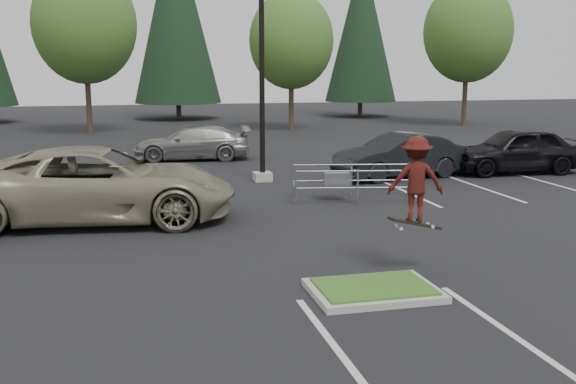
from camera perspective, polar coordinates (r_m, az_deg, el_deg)
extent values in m
plane|color=black|center=(12.05, 7.25, -8.56)|extent=(120.00, 120.00, 0.00)
cube|color=#9E9B93|center=(12.03, 7.25, -8.29)|extent=(2.20, 1.60, 0.12)
cube|color=#29571B|center=(12.01, 7.26, -7.95)|extent=(1.95, 1.35, 0.05)
cube|color=beige|center=(20.00, -14.54, -1.06)|extent=(0.12, 5.20, 0.01)
cube|color=beige|center=(20.22, -22.21, -1.39)|extent=(0.12, 5.20, 0.01)
cube|color=beige|center=(21.79, 9.83, 0.07)|extent=(0.12, 5.20, 0.01)
cube|color=beige|center=(23.00, 16.01, 0.37)|extent=(0.12, 5.20, 0.01)
cube|color=beige|center=(24.44, 21.51, 0.63)|extent=(0.12, 5.20, 0.01)
cube|color=beige|center=(9.01, 6.01, -15.38)|extent=(0.12, 6.00, 0.01)
cube|color=beige|center=(10.18, 20.84, -12.88)|extent=(0.12, 6.00, 0.01)
cube|color=#9E9B93|center=(23.39, -2.16, 1.31)|extent=(0.60, 0.60, 0.30)
cylinder|color=black|center=(23.10, -2.25, 13.27)|extent=(0.18, 0.18, 10.00)
cylinder|color=#38281C|center=(41.20, -16.52, 7.18)|extent=(0.32, 0.32, 3.50)
ellipsoid|color=#2C5720|center=(41.20, -16.86, 13.44)|extent=(5.89, 5.89, 6.77)
sphere|color=#2C5720|center=(40.85, -15.96, 12.48)|extent=(3.68, 3.68, 3.68)
sphere|color=#2C5720|center=(41.60, -17.49, 12.61)|extent=(4.05, 4.05, 4.05)
cylinder|color=#38281C|center=(41.73, 0.28, 7.34)|extent=(0.32, 0.32, 3.04)
ellipsoid|color=#2C5720|center=(41.68, 0.28, 12.72)|extent=(5.12, 5.12, 5.89)
sphere|color=#2C5720|center=(41.53, 1.20, 11.85)|extent=(3.20, 3.20, 3.20)
sphere|color=#2C5720|center=(41.94, -0.53, 12.06)|extent=(3.52, 3.52, 3.52)
cylinder|color=#38281C|center=(46.57, 14.72, 7.57)|extent=(0.32, 0.32, 3.42)
ellipsoid|color=#2C5720|center=(46.57, 14.98, 13.00)|extent=(5.76, 5.76, 6.62)
sphere|color=#2C5720|center=(46.57, 15.78, 12.07)|extent=(3.60, 3.60, 3.60)
sphere|color=#2C5720|center=(46.66, 14.16, 12.36)|extent=(3.96, 3.96, 3.96)
cylinder|color=#38281C|center=(51.38, -9.23, 6.80)|extent=(0.36, 0.36, 1.20)
cone|color=black|center=(51.42, -9.48, 14.89)|extent=(6.38, 6.38, 13.30)
cylinder|color=#38281C|center=(53.39, 6.12, 7.02)|extent=(0.36, 0.36, 1.20)
cone|color=black|center=(53.37, 6.25, 13.73)|extent=(5.50, 5.50, 11.30)
cylinder|color=#919399|center=(19.24, 0.67, 0.37)|extent=(0.05, 0.05, 1.02)
cylinder|color=#919399|center=(20.46, 0.45, 1.00)|extent=(0.05, 0.05, 1.02)
cylinder|color=#919399|center=(19.43, 5.91, 0.42)|extent=(0.05, 0.05, 1.02)
cylinder|color=#919399|center=(20.64, 5.39, 1.03)|extent=(0.05, 0.05, 1.02)
cylinder|color=#919399|center=(19.78, 11.02, 0.46)|extent=(0.05, 0.05, 1.02)
cylinder|color=#919399|center=(20.97, 10.21, 1.06)|extent=(0.05, 0.05, 1.02)
cylinder|color=#919399|center=(19.44, 5.91, 0.35)|extent=(3.50, 0.72, 0.04)
cylinder|color=#919399|center=(19.35, 5.94, 1.78)|extent=(3.50, 0.72, 0.04)
cylinder|color=#919399|center=(20.65, 5.39, 0.97)|extent=(3.50, 0.72, 0.04)
cylinder|color=#919399|center=(20.57, 5.41, 2.32)|extent=(3.50, 0.72, 0.04)
cube|color=#919399|center=(19.94, 4.13, 1.09)|extent=(0.83, 0.60, 0.43)
cube|color=black|center=(13.12, 10.68, -2.62)|extent=(1.07, 0.39, 0.29)
cylinder|color=beige|center=(12.91, 9.56, -3.07)|extent=(0.06, 0.04, 0.06)
cylinder|color=beige|center=(13.10, 9.18, -2.85)|extent=(0.06, 0.04, 0.06)
cylinder|color=beige|center=(13.17, 12.16, -2.88)|extent=(0.06, 0.04, 0.06)
cylinder|color=beige|center=(13.36, 11.75, -2.67)|extent=(0.06, 0.04, 0.06)
imported|color=maroon|center=(12.95, 10.81, 1.07)|extent=(1.17, 0.85, 1.62)
imported|color=gray|center=(17.86, -15.76, 0.62)|extent=(7.23, 3.98, 1.92)
imported|color=black|center=(24.27, 9.39, 3.04)|extent=(5.01, 2.58, 1.57)
imported|color=black|center=(26.43, 18.71, 3.38)|extent=(5.11, 2.29, 1.71)
imported|color=gray|center=(28.93, -8.06, 4.14)|extent=(5.11, 2.58, 1.42)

